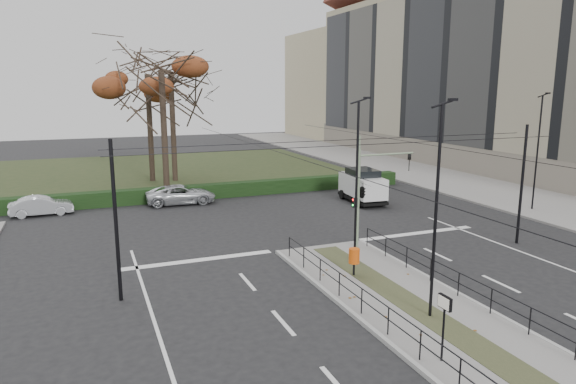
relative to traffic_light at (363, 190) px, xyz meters
name	(u,v)px	position (x,y,z in m)	size (l,w,h in m)	color
ground	(373,283)	(-1.78, -4.04, -2.96)	(140.00, 140.00, 0.00)	black
median_island	(410,305)	(-1.78, -6.54, -2.89)	(4.40, 15.00, 0.14)	slate
sidewalk_east	(418,173)	(16.22, 17.96, -2.89)	(8.00, 90.00, 0.14)	slate
park	(137,172)	(-7.78, 27.96, -2.91)	(38.00, 26.00, 0.10)	#243018
hedge	(157,195)	(-7.78, 14.56, -2.46)	(38.00, 1.00, 1.00)	black
apartment_block	(495,61)	(26.18, 19.93, 7.43)	(13.09, 52.10, 21.64)	tan
median_railing	(413,282)	(-1.78, -6.64, -1.99)	(4.14, 13.24, 0.92)	black
catenary	(356,193)	(-1.78, -2.42, 0.46)	(20.00, 34.00, 6.00)	black
traffic_light	(363,190)	(0.00, 0.00, 0.00)	(3.30, 1.87, 4.85)	slate
litter_bin	(354,256)	(-2.29, -3.32, -2.00)	(0.45, 0.45, 1.15)	black
info_panel	(444,310)	(-3.29, -10.20, -1.29)	(0.11, 0.51, 1.95)	black
streetlamp_median_near	(436,210)	(-1.76, -7.68, 0.87)	(0.61, 0.12, 7.27)	black
streetlamp_median_far	(357,181)	(-1.45, -1.90, 0.85)	(0.60, 0.12, 7.23)	black
streetlamp_sidewalk	(538,151)	(14.18, 2.96, 0.91)	(0.61, 0.13, 7.33)	black
parked_car_second	(41,206)	(-14.94, 13.38, -2.36)	(1.28, 3.67, 1.21)	#B7BAC0
parked_car_fourth	(181,194)	(-6.34, 13.41, -2.32)	(2.14, 4.65, 1.29)	#B7BAC0
white_van	(362,185)	(5.32, 9.23, -1.74)	(2.28, 4.45, 2.33)	silver
rust_tree	(147,74)	(-7.04, 22.78, 5.88)	(8.94, 8.94, 11.51)	black
bare_tree_center	(171,80)	(-5.26, 22.17, 5.42)	(7.41, 7.41, 11.87)	black
bare_tree_near	(162,79)	(-6.82, 16.54, 5.37)	(7.12, 7.12, 11.80)	black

